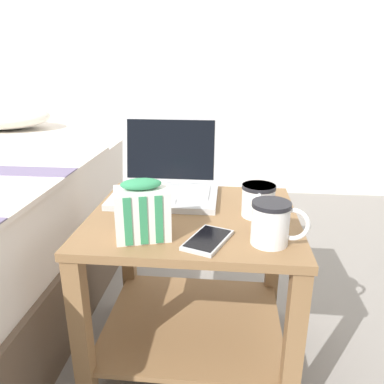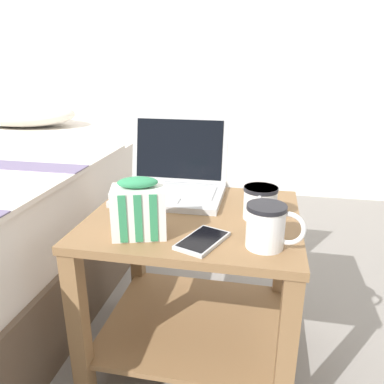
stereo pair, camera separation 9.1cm
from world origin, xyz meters
TOP-DOWN VIEW (x-y plane):
  - ground_plane at (0.00, 0.00)m, footprint 8.00×8.00m
  - bedside_table at (0.00, 0.00)m, footprint 0.57×0.51m
  - laptop at (-0.10, 0.16)m, footprint 0.32×0.27m
  - mug_front_left at (0.18, 0.01)m, footprint 0.09×0.13m
  - mug_front_right at (0.20, -0.15)m, footprint 0.13×0.09m
  - snack_bag at (-0.11, -0.15)m, footprint 0.15×0.12m
  - cell_phone at (0.05, -0.16)m, footprint 0.12×0.16m

SIDE VIEW (x-z plane):
  - ground_plane at x=0.00m, z-range 0.00..0.00m
  - bedside_table at x=0.00m, z-range 0.07..0.55m
  - cell_phone at x=0.05m, z-range 0.49..0.50m
  - laptop at x=-0.10m, z-range 0.42..0.65m
  - mug_front_left at x=0.18m, z-range 0.49..0.58m
  - mug_front_right at x=0.20m, z-range 0.49..0.59m
  - snack_bag at x=-0.11m, z-range 0.48..0.63m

